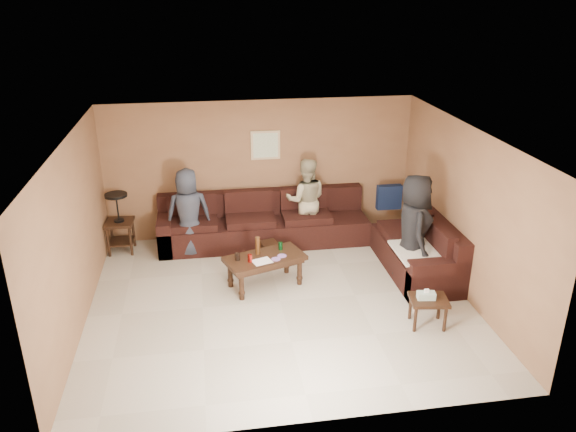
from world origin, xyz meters
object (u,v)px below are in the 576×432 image
object	(u,v)px
end_table_left	(119,222)
person_right	(414,229)
coffee_table	(265,261)
person_middle	(306,200)
waste_bin	(269,251)
side_table_right	(428,302)
sectional_sofa	(314,235)
person_left	(189,213)

from	to	relation	value
end_table_left	person_right	size ratio (longest dim) A/B	0.61
coffee_table	person_middle	distance (m)	1.87
end_table_left	waste_bin	size ratio (longest dim) A/B	3.34
side_table_right	waste_bin	bearing A→B (deg)	129.32
sectional_sofa	side_table_right	world-z (taller)	sectional_sofa
person_left	person_right	world-z (taller)	person_right
side_table_right	person_left	world-z (taller)	person_left
side_table_right	person_middle	bearing A→B (deg)	110.45
side_table_right	person_middle	world-z (taller)	person_middle
waste_bin	person_middle	xyz separation A→B (m)	(0.76, 0.71, 0.61)
coffee_table	waste_bin	xyz separation A→B (m)	(0.17, 0.87, -0.26)
person_middle	side_table_right	bearing A→B (deg)	118.50
waste_bin	person_left	size ratio (longest dim) A/B	0.21
sectional_sofa	person_right	xyz separation A→B (m)	(1.31, -1.17, 0.54)
coffee_table	person_left	distance (m)	1.76
end_table_left	person_left	xyz separation A→B (m)	(1.19, -0.29, 0.21)
waste_bin	person_middle	bearing A→B (deg)	43.23
person_left	person_middle	xyz separation A→B (m)	(2.07, 0.28, -0.00)
end_table_left	side_table_right	world-z (taller)	end_table_left
sectional_sofa	coffee_table	xyz separation A→B (m)	(-0.98, -1.01, 0.10)
coffee_table	end_table_left	bearing A→B (deg)	145.67
end_table_left	coffee_table	bearing A→B (deg)	-34.33
coffee_table	end_table_left	distance (m)	2.82
sectional_sofa	end_table_left	world-z (taller)	end_table_left
end_table_left	person_right	bearing A→B (deg)	-20.75
side_table_right	person_right	size ratio (longest dim) A/B	0.32
person_right	person_left	bearing A→B (deg)	74.10
coffee_table	waste_bin	distance (m)	0.93
waste_bin	person_right	world-z (taller)	person_right
side_table_right	person_right	world-z (taller)	person_right
side_table_right	person_middle	size ratio (longest dim) A/B	0.37
end_table_left	side_table_right	distance (m)	5.33
person_middle	person_left	bearing A→B (deg)	15.85
waste_bin	person_right	bearing A→B (deg)	-26.03
sectional_sofa	waste_bin	distance (m)	0.83
sectional_sofa	waste_bin	xyz separation A→B (m)	(-0.81, -0.14, -0.17)
person_left	end_table_left	bearing A→B (deg)	-16.33
person_left	coffee_table	bearing A→B (deg)	128.19
end_table_left	waste_bin	world-z (taller)	end_table_left
sectional_sofa	person_middle	size ratio (longest dim) A/B	3.04
side_table_right	person_left	xyz separation A→B (m)	(-3.19, 2.73, 0.40)
end_table_left	waste_bin	bearing A→B (deg)	-15.99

